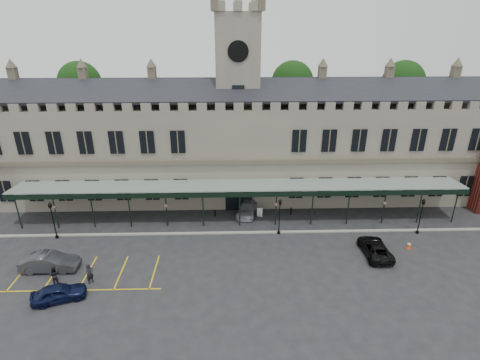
{
  "coord_description": "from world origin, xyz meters",
  "views": [
    {
      "loc": [
        -0.98,
        -29.26,
        21.0
      ],
      "look_at": [
        0.0,
        6.0,
        6.0
      ],
      "focal_mm": 28.0,
      "sensor_mm": 36.0,
      "label": 1
    }
  ],
  "objects_px": {
    "lamp_post_left": "(53,217)",
    "person_a": "(90,274)",
    "clock_tower": "(238,93)",
    "traffic_cone": "(409,245)",
    "lamp_post_mid": "(280,213)",
    "sign_board": "(260,212)",
    "lamp_post_right": "(421,213)",
    "person_b": "(54,275)",
    "car_taxi": "(248,208)",
    "car_left_a": "(59,293)",
    "car_van": "(375,248)",
    "station_building": "(238,146)",
    "car_left_b": "(50,262)"
  },
  "relations": [
    {
      "from": "station_building",
      "to": "sign_board",
      "type": "relative_size",
      "value": 54.98
    },
    {
      "from": "lamp_post_right",
      "to": "person_b",
      "type": "distance_m",
      "value": 36.06
    },
    {
      "from": "traffic_cone",
      "to": "car_left_a",
      "type": "relative_size",
      "value": 0.18
    },
    {
      "from": "car_left_b",
      "to": "person_a",
      "type": "distance_m",
      "value": 4.73
    },
    {
      "from": "station_building",
      "to": "sign_board",
      "type": "distance_m",
      "value": 9.3
    },
    {
      "from": "sign_board",
      "to": "car_left_a",
      "type": "relative_size",
      "value": 0.26
    },
    {
      "from": "car_taxi",
      "to": "car_left_a",
      "type": "bearing_deg",
      "value": -124.88
    },
    {
      "from": "station_building",
      "to": "car_left_b",
      "type": "relative_size",
      "value": 11.87
    },
    {
      "from": "person_a",
      "to": "clock_tower",
      "type": "bearing_deg",
      "value": -0.8
    },
    {
      "from": "lamp_post_left",
      "to": "lamp_post_right",
      "type": "height_order",
      "value": "lamp_post_left"
    },
    {
      "from": "sign_board",
      "to": "person_b",
      "type": "xyz_separation_m",
      "value": [
        -18.63,
        -11.57,
        0.35
      ]
    },
    {
      "from": "person_b",
      "to": "car_taxi",
      "type": "bearing_deg",
      "value": -141.94
    },
    {
      "from": "clock_tower",
      "to": "traffic_cone",
      "type": "relative_size",
      "value": 33.4
    },
    {
      "from": "person_a",
      "to": "person_b",
      "type": "xyz_separation_m",
      "value": [
        -3.05,
        0.03,
        -0.07
      ]
    },
    {
      "from": "traffic_cone",
      "to": "sign_board",
      "type": "height_order",
      "value": "sign_board"
    },
    {
      "from": "lamp_post_right",
      "to": "traffic_cone",
      "type": "height_order",
      "value": "lamp_post_right"
    },
    {
      "from": "car_left_a",
      "to": "person_a",
      "type": "xyz_separation_m",
      "value": [
        1.8,
        2.12,
        0.24
      ]
    },
    {
      "from": "car_left_a",
      "to": "lamp_post_mid",
      "type": "bearing_deg",
      "value": -81.02
    },
    {
      "from": "lamp_post_right",
      "to": "car_van",
      "type": "bearing_deg",
      "value": -148.02
    },
    {
      "from": "person_b",
      "to": "car_left_a",
      "type": "bearing_deg",
      "value": 122.44
    },
    {
      "from": "car_van",
      "to": "car_taxi",
      "type": "bearing_deg",
      "value": -36.83
    },
    {
      "from": "car_taxi",
      "to": "person_b",
      "type": "relative_size",
      "value": 2.73
    },
    {
      "from": "car_left_b",
      "to": "traffic_cone",
      "type": "bearing_deg",
      "value": -86.12
    },
    {
      "from": "lamp_post_right",
      "to": "traffic_cone",
      "type": "relative_size",
      "value": 5.58
    },
    {
      "from": "lamp_post_mid",
      "to": "lamp_post_right",
      "type": "xyz_separation_m",
      "value": [
        14.89,
        -0.35,
        0.0
      ]
    },
    {
      "from": "car_left_b",
      "to": "person_b",
      "type": "distance_m",
      "value": 2.32
    },
    {
      "from": "station_building",
      "to": "car_van",
      "type": "distance_m",
      "value": 20.48
    },
    {
      "from": "lamp_post_mid",
      "to": "car_van",
      "type": "bearing_deg",
      "value": -24.85
    },
    {
      "from": "clock_tower",
      "to": "car_left_a",
      "type": "bearing_deg",
      "value": -126.12
    },
    {
      "from": "car_left_a",
      "to": "traffic_cone",
      "type": "bearing_deg",
      "value": -96.4
    },
    {
      "from": "lamp_post_left",
      "to": "sign_board",
      "type": "height_order",
      "value": "lamp_post_left"
    },
    {
      "from": "lamp_post_left",
      "to": "person_a",
      "type": "height_order",
      "value": "lamp_post_left"
    },
    {
      "from": "lamp_post_right",
      "to": "person_b",
      "type": "bearing_deg",
      "value": -168.23
    },
    {
      "from": "station_building",
      "to": "car_left_b",
      "type": "xyz_separation_m",
      "value": [
        -17.5,
        -16.37,
        -5.63
      ]
    },
    {
      "from": "sign_board",
      "to": "car_van",
      "type": "distance_m",
      "value": 13.28
    },
    {
      "from": "car_taxi",
      "to": "person_b",
      "type": "xyz_separation_m",
      "value": [
        -17.25,
        -12.41,
        0.18
      ]
    },
    {
      "from": "car_left_b",
      "to": "station_building",
      "type": "bearing_deg",
      "value": -47.33
    },
    {
      "from": "sign_board",
      "to": "person_a",
      "type": "height_order",
      "value": "person_a"
    },
    {
      "from": "station_building",
      "to": "lamp_post_right",
      "type": "distance_m",
      "value": 22.32
    },
    {
      "from": "lamp_post_mid",
      "to": "car_van",
      "type": "height_order",
      "value": "lamp_post_mid"
    },
    {
      "from": "clock_tower",
      "to": "car_taxi",
      "type": "height_order",
      "value": "clock_tower"
    },
    {
      "from": "clock_tower",
      "to": "lamp_post_mid",
      "type": "bearing_deg",
      "value": -68.89
    },
    {
      "from": "station_building",
      "to": "lamp_post_mid",
      "type": "distance_m",
      "value": 12.09
    },
    {
      "from": "station_building",
      "to": "lamp_post_left",
      "type": "height_order",
      "value": "station_building"
    },
    {
      "from": "car_van",
      "to": "lamp_post_right",
      "type": "bearing_deg",
      "value": -148.54
    },
    {
      "from": "sign_board",
      "to": "lamp_post_left",
      "type": "bearing_deg",
      "value": -159.27
    },
    {
      "from": "lamp_post_left",
      "to": "person_a",
      "type": "xyz_separation_m",
      "value": [
        6.09,
        -7.49,
        -1.55
      ]
    },
    {
      "from": "lamp_post_left",
      "to": "lamp_post_mid",
      "type": "bearing_deg",
      "value": 0.55
    },
    {
      "from": "lamp_post_mid",
      "to": "sign_board",
      "type": "height_order",
      "value": "lamp_post_mid"
    },
    {
      "from": "lamp_post_left",
      "to": "sign_board",
      "type": "distance_m",
      "value": 22.14
    }
  ]
}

